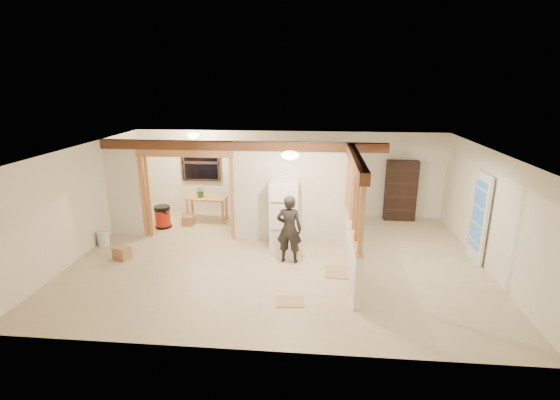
# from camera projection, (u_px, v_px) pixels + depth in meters

# --- Properties ---
(floor) EXTENTS (9.00, 6.50, 0.01)m
(floor) POSITION_uv_depth(u_px,v_px,m) (277.00, 259.00, 9.19)
(floor) COLOR #C5B393
(floor) RESTS_ON ground
(ceiling) EXTENTS (9.00, 6.50, 0.01)m
(ceiling) POSITION_uv_depth(u_px,v_px,m) (277.00, 150.00, 8.48)
(ceiling) COLOR white
(wall_back) EXTENTS (9.00, 0.01, 2.50)m
(wall_back) POSITION_uv_depth(u_px,v_px,m) (288.00, 174.00, 11.94)
(wall_back) COLOR silver
(wall_back) RESTS_ON floor
(wall_front) EXTENTS (9.00, 0.01, 2.50)m
(wall_front) POSITION_uv_depth(u_px,v_px,m) (255.00, 275.00, 5.73)
(wall_front) COLOR silver
(wall_front) RESTS_ON floor
(wall_left) EXTENTS (0.01, 6.50, 2.50)m
(wall_left) POSITION_uv_depth(u_px,v_px,m) (81.00, 201.00, 9.23)
(wall_left) COLOR silver
(wall_left) RESTS_ON floor
(wall_right) EXTENTS (0.01, 6.50, 2.50)m
(wall_right) POSITION_uv_depth(u_px,v_px,m) (492.00, 213.00, 8.44)
(wall_right) COLOR silver
(wall_right) RESTS_ON floor
(partition_left_stub) EXTENTS (0.90, 0.12, 2.50)m
(partition_left_stub) POSITION_uv_depth(u_px,v_px,m) (124.00, 188.00, 10.33)
(partition_left_stub) COLOR silver
(partition_left_stub) RESTS_ON floor
(partition_center) EXTENTS (2.80, 0.12, 2.50)m
(partition_center) POSITION_uv_depth(u_px,v_px,m) (290.00, 192.00, 9.96)
(partition_center) COLOR silver
(partition_center) RESTS_ON floor
(doorway_frame) EXTENTS (2.46, 0.14, 2.20)m
(doorway_frame) POSITION_uv_depth(u_px,v_px,m) (188.00, 196.00, 10.23)
(doorway_frame) COLOR tan
(doorway_frame) RESTS_ON floor
(header_beam_back) EXTENTS (7.00, 0.18, 0.22)m
(header_beam_back) POSITION_uv_depth(u_px,v_px,m) (241.00, 146.00, 9.74)
(header_beam_back) COLOR brown
(header_beam_back) RESTS_ON ceiling
(header_beam_right) EXTENTS (0.18, 3.30, 0.22)m
(header_beam_right) POSITION_uv_depth(u_px,v_px,m) (356.00, 160.00, 7.99)
(header_beam_right) COLOR brown
(header_beam_right) RESTS_ON ceiling
(pony_wall) EXTENTS (0.12, 3.20, 1.00)m
(pony_wall) POSITION_uv_depth(u_px,v_px,m) (351.00, 248.00, 8.52)
(pony_wall) COLOR silver
(pony_wall) RESTS_ON floor
(stud_partition) EXTENTS (0.14, 3.20, 1.32)m
(stud_partition) POSITION_uv_depth(u_px,v_px,m) (354.00, 195.00, 8.19)
(stud_partition) COLOR tan
(stud_partition) RESTS_ON pony_wall
(window_back) EXTENTS (1.12, 0.10, 1.10)m
(window_back) POSITION_uv_depth(u_px,v_px,m) (201.00, 163.00, 12.00)
(window_back) COLOR black
(window_back) RESTS_ON wall_back
(french_door) EXTENTS (0.12, 0.86, 2.00)m
(french_door) POSITION_uv_depth(u_px,v_px,m) (479.00, 218.00, 8.90)
(french_door) COLOR white
(french_door) RESTS_ON floor
(ceiling_dome_main) EXTENTS (0.36, 0.36, 0.16)m
(ceiling_dome_main) POSITION_uv_depth(u_px,v_px,m) (290.00, 155.00, 7.98)
(ceiling_dome_main) COLOR #FFEABF
(ceiling_dome_main) RESTS_ON ceiling
(ceiling_dome_util) EXTENTS (0.32, 0.32, 0.14)m
(ceiling_dome_util) POSITION_uv_depth(u_px,v_px,m) (193.00, 135.00, 10.90)
(ceiling_dome_util) COLOR #FFEABF
(ceiling_dome_util) RESTS_ON ceiling
(hanging_bulb) EXTENTS (0.07, 0.07, 0.07)m
(hanging_bulb) POSITION_uv_depth(u_px,v_px,m) (205.00, 151.00, 10.27)
(hanging_bulb) COLOR #FFD88C
(hanging_bulb) RESTS_ON ceiling
(refrigerator) EXTENTS (0.67, 0.65, 1.63)m
(refrigerator) POSITION_uv_depth(u_px,v_px,m) (284.00, 214.00, 9.73)
(refrigerator) COLOR silver
(refrigerator) RESTS_ON floor
(woman) EXTENTS (0.60, 0.42, 1.54)m
(woman) POSITION_uv_depth(u_px,v_px,m) (289.00, 229.00, 8.87)
(woman) COLOR #272525
(woman) RESTS_ON floor
(work_table) EXTENTS (1.16, 0.66, 0.70)m
(work_table) POSITION_uv_depth(u_px,v_px,m) (207.00, 209.00, 11.62)
(work_table) COLOR tan
(work_table) RESTS_ON floor
(potted_plant) EXTENTS (0.38, 0.36, 0.34)m
(potted_plant) POSITION_uv_depth(u_px,v_px,m) (201.00, 191.00, 11.52)
(potted_plant) COLOR #255F27
(potted_plant) RESTS_ON work_table
(shop_vac) EXTENTS (0.53, 0.53, 0.62)m
(shop_vac) POSITION_uv_depth(u_px,v_px,m) (163.00, 217.00, 11.10)
(shop_vac) COLOR #A11B0D
(shop_vac) RESTS_ON floor
(bookshelf) EXTENTS (0.87, 0.29, 1.74)m
(bookshelf) POSITION_uv_depth(u_px,v_px,m) (401.00, 191.00, 11.55)
(bookshelf) COLOR black
(bookshelf) RESTS_ON floor
(bucket) EXTENTS (0.31, 0.31, 0.36)m
(bucket) POSITION_uv_depth(u_px,v_px,m) (104.00, 238.00, 9.92)
(bucket) COLOR white
(bucket) RESTS_ON floor
(box_util_a) EXTENTS (0.30, 0.26, 0.26)m
(box_util_a) POSITION_uv_depth(u_px,v_px,m) (188.00, 221.00, 11.33)
(box_util_a) COLOR #A4714F
(box_util_a) RESTS_ON floor
(box_util_b) EXTENTS (0.39, 0.39, 0.28)m
(box_util_b) POSITION_uv_depth(u_px,v_px,m) (188.00, 219.00, 11.45)
(box_util_b) COLOR #A4714F
(box_util_b) RESTS_ON floor
(box_front) EXTENTS (0.42, 0.39, 0.28)m
(box_front) POSITION_uv_depth(u_px,v_px,m) (122.00, 253.00, 9.18)
(box_front) COLOR #A4714F
(box_front) RESTS_ON floor
(floor_panel_near) EXTENTS (0.62, 0.62, 0.02)m
(floor_panel_near) POSITION_uv_depth(u_px,v_px,m) (339.00, 272.00, 8.53)
(floor_panel_near) COLOR tan
(floor_panel_near) RESTS_ON floor
(floor_panel_far) EXTENTS (0.55, 0.45, 0.02)m
(floor_panel_far) POSITION_uv_depth(u_px,v_px,m) (290.00, 302.00, 7.41)
(floor_panel_far) COLOR tan
(floor_panel_far) RESTS_ON floor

